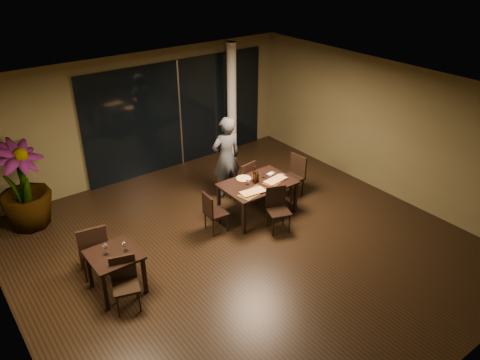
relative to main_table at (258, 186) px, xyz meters
name	(u,v)px	position (x,y,z in m)	size (l,w,h in m)	color
ground	(242,248)	(-1.00, -0.80, -0.68)	(8.00, 8.00, 0.00)	black
wall_back	(141,116)	(-1.00, 3.25, 0.82)	(8.00, 0.10, 3.00)	brown
wall_front	(452,309)	(-1.00, -4.85, 0.82)	(8.00, 0.10, 3.00)	brown
wall_right	(387,128)	(3.05, -0.80, 0.82)	(0.10, 8.00, 3.00)	brown
ceiling	(243,96)	(-1.00, -0.80, 2.34)	(8.00, 8.00, 0.04)	silver
window_panel	(179,114)	(0.00, 3.16, 0.67)	(5.00, 0.06, 2.70)	black
column	(232,101)	(1.40, 2.85, 0.82)	(0.24, 0.24, 3.00)	white
main_table	(258,186)	(0.00, 0.00, 0.00)	(1.50, 1.00, 0.75)	black
side_table	(115,260)	(-3.40, -0.50, -0.05)	(0.80, 0.80, 0.75)	black
chair_main_far	(244,179)	(0.13, 0.62, -0.14)	(0.51, 0.51, 0.96)	black
chair_main_near	(277,207)	(-0.03, -0.67, -0.16)	(0.54, 0.54, 0.92)	black
chair_main_left	(213,211)	(-1.14, 0.00, -0.19)	(0.44, 0.44, 0.87)	black
chair_main_right	(294,174)	(1.18, 0.14, -0.13)	(0.48, 0.48, 0.97)	black
chair_side_far	(93,248)	(-3.55, 0.09, -0.08)	(0.57, 0.57, 1.06)	black
chair_side_near	(125,280)	(-3.42, -0.91, -0.18)	(0.52, 0.52, 0.89)	black
diner	(226,158)	(-0.05, 1.06, 0.27)	(0.64, 0.43, 1.90)	#2C2E31
potted_plant	(22,186)	(-4.02, 2.45, 0.25)	(1.01, 1.01, 1.84)	#174718
pizza_board_left	(253,193)	(-0.35, -0.28, 0.08)	(0.63, 0.31, 0.01)	#3F2A14
pizza_board_right	(276,181)	(0.35, -0.16, 0.08)	(0.57, 0.28, 0.01)	#4D2D18
oblong_pizza_left	(253,192)	(-0.35, -0.28, 0.10)	(0.49, 0.22, 0.02)	maroon
oblong_pizza_right	(276,180)	(0.35, -0.16, 0.10)	(0.48, 0.22, 0.02)	#691709
round_pizza	(244,179)	(-0.13, 0.31, 0.08)	(0.31, 0.31, 0.01)	red
bottle_a	(255,178)	(-0.05, 0.01, 0.21)	(0.06, 0.06, 0.27)	black
bottle_b	(258,176)	(0.03, 0.03, 0.21)	(0.06, 0.06, 0.27)	black
bottle_c	(254,174)	(-0.02, 0.08, 0.25)	(0.08, 0.08, 0.36)	black
tumbler_left	(248,183)	(-0.20, 0.07, 0.12)	(0.07, 0.07, 0.08)	white
tumbler_right	(263,176)	(0.25, 0.11, 0.11)	(0.07, 0.07, 0.08)	white
napkin_near	(281,176)	(0.59, -0.05, 0.08)	(0.18, 0.10, 0.01)	silver
napkin_far	(271,173)	(0.49, 0.15, 0.08)	(0.18, 0.10, 0.01)	white
wine_glass_a	(106,249)	(-3.49, -0.44, 0.17)	(0.09, 0.09, 0.20)	white
wine_glass_b	(125,247)	(-3.21, -0.54, 0.16)	(0.08, 0.08, 0.17)	white
side_napkin	(122,260)	(-3.36, -0.74, 0.08)	(0.18, 0.11, 0.01)	silver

